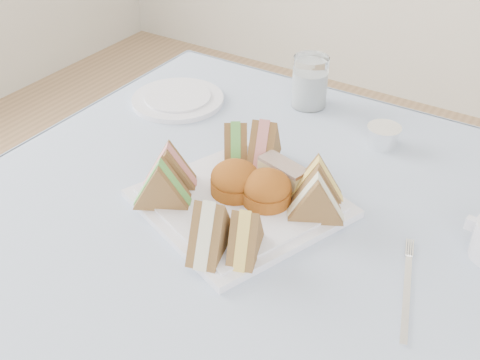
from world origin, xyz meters
The scene contains 17 objects.
tablecloth centered at (0.00, 0.00, 0.74)m, with size 1.02×1.02×0.01m, color #A3BFE9.
serving_plate centered at (-0.08, 0.07, 0.75)m, with size 0.27×0.27×0.01m, color white.
sandwich_fl_a centered at (-0.20, 0.04, 0.80)m, with size 0.08×0.04×0.08m, color brown, non-canonical shape.
sandwich_fl_b centered at (-0.18, 0.00, 0.80)m, with size 0.09×0.04×0.08m, color brown, non-canonical shape.
sandwich_fr_a centered at (-0.01, -0.03, 0.79)m, with size 0.08×0.04×0.07m, color brown, non-canonical shape.
sandwich_fr_b centered at (-0.06, -0.05, 0.80)m, with size 0.09×0.04×0.08m, color brown, non-canonical shape.
sandwich_bl_a centered at (-0.15, 0.16, 0.79)m, with size 0.08×0.04×0.07m, color brown, non-canonical shape.
sandwich_bl_b centered at (-0.11, 0.18, 0.80)m, with size 0.09×0.04×0.08m, color brown, non-canonical shape.
sandwich_br_a centered at (0.03, 0.09, 0.80)m, with size 0.08×0.04×0.07m, color brown, non-canonical shape.
sandwich_br_b centered at (0.01, 0.13, 0.79)m, with size 0.08×0.04×0.07m, color brown, non-canonical shape.
scone_left centered at (-0.10, 0.08, 0.78)m, with size 0.08×0.08×0.05m, color #8F4914.
scone_right centered at (-0.04, 0.08, 0.78)m, with size 0.08×0.08×0.05m, color #8F4914.
pastry_slice centered at (-0.05, 0.14, 0.78)m, with size 0.08×0.03×0.04m, color #E8D188.
side_plate centered at (-0.37, 0.29, 0.75)m, with size 0.18×0.18×0.01m, color white.
water_glass centered at (-0.14, 0.42, 0.80)m, with size 0.07×0.07×0.10m, color white.
tea_strainer centered at (0.04, 0.35, 0.76)m, with size 0.06×0.06×0.03m, color white.
fork centered at (0.20, 0.02, 0.75)m, with size 0.01×0.16×0.00m, color white.
Camera 1 is at (0.31, -0.55, 1.31)m, focal length 45.00 mm.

